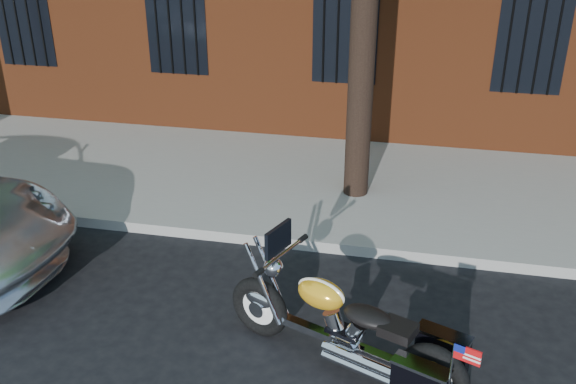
# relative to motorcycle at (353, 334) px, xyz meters

# --- Properties ---
(ground) EXTENTS (120.00, 120.00, 0.00)m
(ground) POSITION_rel_motorcycle_xyz_m (-0.88, 0.88, -0.46)
(ground) COLOR black
(ground) RESTS_ON ground
(curb) EXTENTS (40.00, 0.16, 0.15)m
(curb) POSITION_rel_motorcycle_xyz_m (-0.88, 2.26, -0.38)
(curb) COLOR gray
(curb) RESTS_ON ground
(sidewalk) EXTENTS (40.00, 3.60, 0.15)m
(sidewalk) POSITION_rel_motorcycle_xyz_m (-0.88, 4.14, -0.38)
(sidewalk) COLOR gray
(sidewalk) RESTS_ON ground
(motorcycle) EXTENTS (2.45, 1.42, 1.36)m
(motorcycle) POSITION_rel_motorcycle_xyz_m (0.00, 0.00, 0.00)
(motorcycle) COLOR black
(motorcycle) RESTS_ON ground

